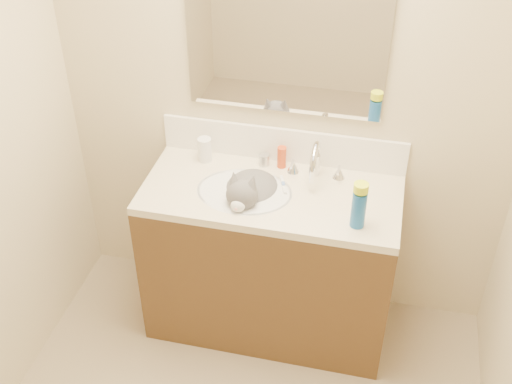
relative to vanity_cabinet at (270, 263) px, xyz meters
The scene contains 16 objects.
room_shell 1.45m from the vanity_cabinet, 90.00° to the right, with size 2.24×2.54×2.52m.
vanity_cabinet is the anchor object (origin of this frame).
counter_slab 0.43m from the vanity_cabinet, ahead, with size 1.20×0.55×0.04m, color beige.
basin 0.40m from the vanity_cabinet, 165.96° to the right, with size 0.45×0.36×0.14m, color white.
faucet 0.58m from the vanity_cabinet, 37.29° to the left, with size 0.28×0.20×0.21m.
cat 0.43m from the vanity_cabinet, behind, with size 0.32×0.40×0.31m.
backsplash 0.60m from the vanity_cabinet, 90.00° to the left, with size 1.20×0.02×0.18m, color white.
mirror 1.16m from the vanity_cabinet, 90.00° to the left, with size 0.90×0.02×0.80m, color white.
pill_bottle 0.66m from the vanity_cabinet, 154.24° to the left, with size 0.07×0.07×0.12m, color white.
pill_label 0.64m from the vanity_cabinet, 154.24° to the left, with size 0.07×0.07×0.04m, color orange.
silver_jar 0.53m from the vanity_cabinet, 111.11° to the left, with size 0.05×0.05×0.06m, color #B7B7BC.
amber_bottle 0.55m from the vanity_cabinet, 87.94° to the left, with size 0.04×0.04×0.11m, color #CB4217.
toothbrush 0.46m from the vanity_cabinet, 49.84° to the left, with size 0.02×0.14×0.01m, color white.
toothbrush_head 0.46m from the vanity_cabinet, 49.84° to the left, with size 0.01×0.03×0.01m, color #6285D1.
spray_can 0.69m from the vanity_cabinet, 21.14° to the right, with size 0.06×0.06×0.17m, color #1755A4.
spray_cap 0.78m from the vanity_cabinet, 21.14° to the right, with size 0.06×0.06×0.04m, color #D2E718.
Camera 1 is at (0.47, -1.36, 2.62)m, focal length 45.00 mm.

